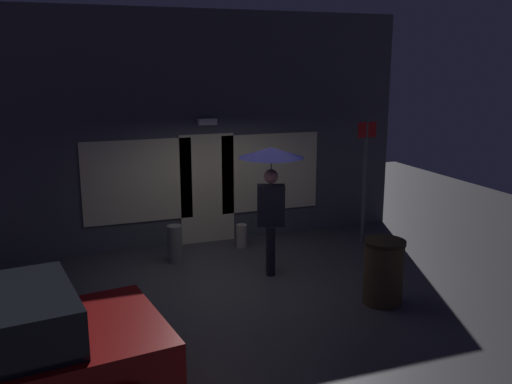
% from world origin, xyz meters
% --- Properties ---
extents(ground_plane, '(18.00, 18.00, 0.00)m').
position_xyz_m(ground_plane, '(0.00, 0.00, 0.00)').
color(ground_plane, '#423F44').
extents(building_facade, '(8.28, 0.48, 4.55)m').
position_xyz_m(building_facade, '(-0.00, 2.34, 2.25)').
color(building_facade, '#4C4C56').
rests_on(building_facade, ground).
extents(person_with_umbrella, '(1.09, 1.09, 2.20)m').
position_xyz_m(person_with_umbrella, '(0.54, 0.09, 1.69)').
color(person_with_umbrella, black).
rests_on(person_with_umbrella, ground).
extents(street_sign_post, '(0.40, 0.07, 2.54)m').
position_xyz_m(street_sign_post, '(2.93, 1.08, 1.43)').
color(street_sign_post, '#595B60').
rests_on(street_sign_post, ground).
extents(sidewalk_bollard, '(0.27, 0.27, 0.69)m').
position_xyz_m(sidewalk_bollard, '(-0.89, 1.22, 0.34)').
color(sidewalk_bollard, slate).
rests_on(sidewalk_bollard, ground).
extents(sidewalk_bollard_2, '(0.21, 0.21, 0.46)m').
position_xyz_m(sidewalk_bollard_2, '(0.52, 1.60, 0.23)').
color(sidewalk_bollard_2, '#B2A899').
rests_on(sidewalk_bollard_2, ground).
extents(trash_bin, '(0.62, 0.62, 0.99)m').
position_xyz_m(trash_bin, '(1.67, -1.64, 0.50)').
color(trash_bin, '#473823').
rests_on(trash_bin, ground).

